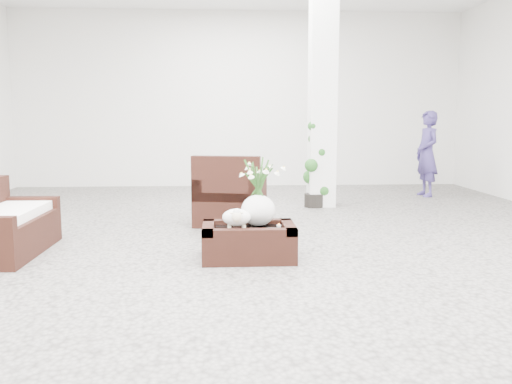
{
  "coord_description": "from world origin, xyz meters",
  "views": [
    {
      "loc": [
        -0.33,
        -5.73,
        1.38
      ],
      "look_at": [
        0.0,
        -0.1,
        0.62
      ],
      "focal_mm": 38.55,
      "sensor_mm": 36.0,
      "label": 1
    }
  ],
  "objects": [
    {
      "name": "column",
      "position": [
        1.2,
        2.8,
        1.75
      ],
      "size": [
        0.4,
        0.4,
        3.5
      ],
      "primitive_type": "cube",
      "color": "white",
      "rests_on": "ground"
    },
    {
      "name": "ground",
      "position": [
        0.0,
        0.0,
        0.0
      ],
      "size": [
        11.0,
        11.0,
        0.0
      ],
      "primitive_type": "plane",
      "color": "gray",
      "rests_on": "ground"
    },
    {
      "name": "loveseat",
      "position": [
        -2.54,
        -0.1,
        0.37
      ],
      "size": [
        0.68,
        1.4,
        0.74
      ],
      "primitive_type": "cube",
      "rotation": [
        0.0,
        0.0,
        1.56
      ],
      "color": "black",
      "rests_on": "ground"
    },
    {
      "name": "tealight",
      "position": [
        0.21,
        -0.43,
        0.33
      ],
      "size": [
        0.04,
        0.04,
        0.03
      ],
      "primitive_type": "cylinder",
      "color": "white",
      "rests_on": "coffee_table"
    },
    {
      "name": "topiary",
      "position": [
        1.08,
        2.7,
        0.65
      ],
      "size": [
        0.35,
        0.35,
        1.3
      ],
      "primitive_type": null,
      "color": "#1D4D18",
      "rests_on": "ground"
    },
    {
      "name": "coffee_table",
      "position": [
        -0.09,
        -0.45,
        0.16
      ],
      "size": [
        0.9,
        0.6,
        0.31
      ],
      "primitive_type": "cube",
      "color": "black",
      "rests_on": "ground"
    },
    {
      "name": "armchair",
      "position": [
        -0.24,
        1.41,
        0.46
      ],
      "size": [
        1.0,
        0.97,
        0.91
      ],
      "primitive_type": "cube",
      "rotation": [
        0.0,
        0.0,
        2.95
      ],
      "color": "black",
      "rests_on": "ground"
    },
    {
      "name": "planter_narcissus",
      "position": [
        0.01,
        -0.35,
        0.71
      ],
      "size": [
        0.44,
        0.44,
        0.8
      ],
      "primitive_type": null,
      "color": "white",
      "rests_on": "coffee_table"
    },
    {
      "name": "shopper",
      "position": [
        3.26,
        3.77,
        0.76
      ],
      "size": [
        0.43,
        0.59,
        1.51
      ],
      "primitive_type": "imported",
      "rotation": [
        0.0,
        0.0,
        -1.44
      ],
      "color": "#3D306C",
      "rests_on": "ground"
    },
    {
      "name": "sheep_figurine",
      "position": [
        -0.21,
        -0.55,
        0.42
      ],
      "size": [
        0.28,
        0.23,
        0.21
      ],
      "primitive_type": "ellipsoid",
      "color": "white",
      "rests_on": "coffee_table"
    }
  ]
}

